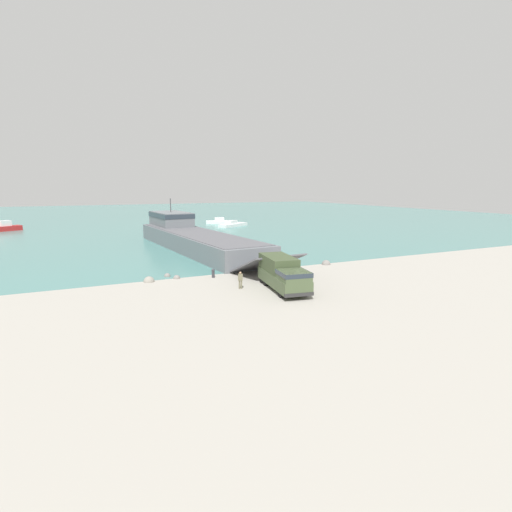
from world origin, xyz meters
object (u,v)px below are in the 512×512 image
Objects in this scene: soldier_on_ramp at (240,279)px; moored_boat_a at (233,224)px; military_truck at (283,273)px; mooring_bollard at (213,273)px; moored_boat_b at (3,228)px; landing_craft at (192,236)px; moored_boat_c at (221,222)px.

soldier_on_ramp reaches higher than moored_boat_a.
military_truck is 8.67× the size of mooring_bollard.
soldier_on_ramp is 0.22× the size of moored_boat_b.
landing_craft is 28.84m from military_truck.
soldier_on_ramp is 1.72× the size of mooring_bollard.
military_truck is 0.97× the size of moored_boat_a.
moored_boat_b reaches higher than moored_boat_c.
moored_boat_b is 0.88× the size of moored_boat_c.
moored_boat_c is (48.93, -3.45, -0.22)m from moored_boat_b.
mooring_bollard is at bearing -55.43° from moored_boat_a.
moored_boat_a is 8.98× the size of mooring_bollard.
moored_boat_a is 1.17× the size of moored_boat_b.
military_truck is at bearing -93.53° from landing_craft.
moored_boat_c is 8.76× the size of mooring_bollard.
soldier_on_ramp is 67.35m from moored_boat_c.
landing_craft is 27.14m from soldier_on_ramp.
military_truck reaches higher than moored_boat_c.
military_truck is at bearing 175.37° from moored_boat_b.
moored_boat_a is at bearing 1.54° from soldier_on_ramp.
mooring_bollard is at bearing 174.57° from moored_boat_b.
landing_craft is 41.27m from moored_boat_c.
soldier_on_ramp reaches higher than mooring_bollard.
mooring_bollard is at bearing -3.67° from moored_boat_c.
moored_boat_a is 1.03× the size of moored_boat_c.
landing_craft is at bearing -171.67° from moored_boat_b.
moored_boat_a is at bearing -132.01° from moored_boat_b.
landing_craft is at bearing -170.15° from military_truck.
mooring_bollard is (-0.80, 5.54, -0.43)m from soldier_on_ramp.
moored_boat_c reaches higher than mooring_bollard.
moored_boat_b is at bearing 113.22° from mooring_bollard.
moored_boat_b is (-30.33, 40.27, -1.09)m from landing_craft.
moored_boat_a is 54.86m from mooring_bollard.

